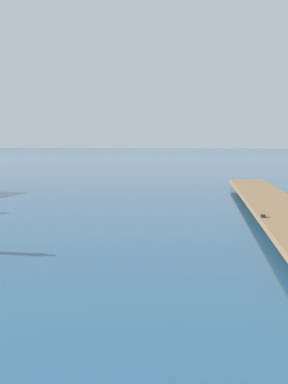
# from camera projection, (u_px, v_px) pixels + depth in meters

# --- Properties ---
(floating_dock) EXTENTS (3.32, 18.43, 0.53)m
(floating_dock) POSITION_uv_depth(u_px,v_px,m) (272.00, 203.00, 15.43)
(floating_dock) COLOR brown
(floating_dock) RESTS_ON ground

